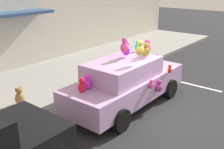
{
  "coord_description": "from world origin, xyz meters",
  "views": [
    {
      "loc": [
        -6.58,
        -3.26,
        3.81
      ],
      "look_at": [
        -0.13,
        1.9,
        0.9
      ],
      "focal_mm": 43.06,
      "sensor_mm": 36.0,
      "label": 1
    }
  ],
  "objects": [
    {
      "name": "ground_plane",
      "position": [
        0.0,
        0.0,
        0.0
      ],
      "size": [
        60.0,
        60.0,
        0.0
      ],
      "primitive_type": "plane",
      "color": "#262628"
    },
    {
      "name": "sidewalk",
      "position": [
        0.0,
        5.0,
        0.07
      ],
      "size": [
        24.0,
        4.0,
        0.15
      ],
      "primitive_type": "cube",
      "color": "gray",
      "rests_on": "ground"
    },
    {
      "name": "parking_stripe_front",
      "position": [
        2.87,
        1.0,
        0.0
      ],
      "size": [
        0.12,
        3.6,
        0.01
      ],
      "primitive_type": "cube",
      "color": "silver",
      "rests_on": "ground"
    },
    {
      "name": "plush_covered_car",
      "position": [
        -0.18,
        1.29,
        0.81
      ],
      "size": [
        4.51,
        1.95,
        2.24
      ],
      "color": "#C298CB",
      "rests_on": "ground"
    },
    {
      "name": "teddy_bear_on_sidewalk",
      "position": [
        -2.43,
        3.73,
        0.42
      ],
      "size": [
        0.3,
        0.25,
        0.58
      ],
      "color": "#9E723D",
      "rests_on": "sidewalk"
    }
  ]
}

